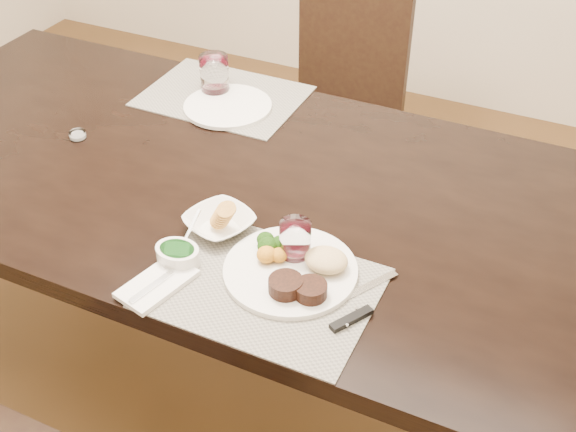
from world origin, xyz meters
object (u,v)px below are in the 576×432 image
at_px(chair_far, 341,96).
at_px(dinner_plate, 296,270).
at_px(steak_knife, 356,310).
at_px(cracker_bowl, 220,222).
at_px(far_plate, 228,106).
at_px(wine_glass_near, 295,243).

distance_m(chair_far, dinner_plate, 1.28).
relative_size(dinner_plate, steak_knife, 1.29).
height_order(dinner_plate, steak_knife, dinner_plate).
distance_m(cracker_bowl, far_plate, 0.56).
height_order(dinner_plate, cracker_bowl, cracker_bowl).
bearing_deg(dinner_plate, far_plate, 139.06).
height_order(cracker_bowl, wine_glass_near, wine_glass_near).
bearing_deg(far_plate, cracker_bowl, -62.87).
relative_size(steak_knife, far_plate, 0.87).
bearing_deg(wine_glass_near, cracker_bowl, 174.97).
bearing_deg(dinner_plate, cracker_bowl, 171.90).
bearing_deg(far_plate, wine_glass_near, -48.72).
bearing_deg(cracker_bowl, chair_far, 97.41).
bearing_deg(steak_knife, dinner_plate, -166.05).
bearing_deg(cracker_bowl, steak_knife, -17.00).
bearing_deg(cracker_bowl, wine_glass_near, -5.03).
height_order(dinner_plate, far_plate, dinner_plate).
relative_size(chair_far, cracker_bowl, 4.73).
bearing_deg(wine_glass_near, dinner_plate, -64.11).
distance_m(cracker_bowl, wine_glass_near, 0.20).
bearing_deg(chair_far, dinner_plate, -72.96).
bearing_deg(wine_glass_near, steak_knife, -28.58).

